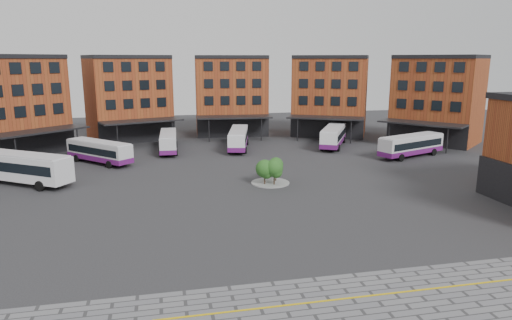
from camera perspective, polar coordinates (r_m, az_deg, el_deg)
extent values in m
plane|color=#28282B|center=(40.78, 3.10, -7.47)|extent=(160.00, 160.00, 0.00)
cube|color=gold|center=(29.45, 14.45, -16.06)|extent=(26.00, 0.15, 0.02)
cube|color=brown|center=(77.22, -28.18, 5.89)|extent=(16.35, 16.13, 14.00)
cube|color=black|center=(73.55, -26.11, 1.89)|extent=(10.00, 9.07, 4.00)
cube|color=black|center=(76.91, -28.75, 11.29)|extent=(16.55, 16.35, 0.60)
cube|color=black|center=(72.56, -26.58, 7.47)|extent=(8.60, 7.77, 8.00)
cube|color=black|center=(71.20, -25.36, 3.29)|extent=(12.61, 11.97, 0.25)
cylinder|color=black|center=(67.88, -27.81, 0.93)|extent=(0.20, 0.20, 4.00)
cylinder|color=black|center=(72.25, -21.38, 2.14)|extent=(0.20, 0.20, 4.00)
cube|color=brown|center=(83.86, -15.67, 7.31)|extent=(15.55, 13.69, 14.00)
cube|color=black|center=(79.80, -14.52, 3.51)|extent=(12.45, 4.71, 4.00)
cube|color=black|center=(83.57, -15.97, 12.30)|extent=(15.65, 13.97, 0.60)
cube|color=black|center=(78.85, -14.76, 8.67)|extent=(10.87, 3.87, 8.00)
cube|color=black|center=(77.29, -14.09, 4.76)|extent=(13.72, 8.39, 0.25)
cylinder|color=black|center=(74.67, -16.94, 2.77)|extent=(0.20, 0.20, 4.00)
cylinder|color=black|center=(77.33, -10.40, 3.43)|extent=(0.20, 0.20, 4.00)
cube|color=brown|center=(87.17, -3.19, 7.93)|extent=(13.67, 10.88, 14.00)
cube|color=black|center=(82.92, -2.86, 4.23)|extent=(13.00, 1.41, 4.00)
cube|color=black|center=(86.89, -3.25, 12.74)|extent=(13.69, 11.18, 0.60)
cube|color=black|center=(82.00, -2.90, 9.19)|extent=(11.42, 0.95, 8.00)
cube|color=black|center=(80.34, -2.72, 5.40)|extent=(13.28, 5.30, 0.25)
cylinder|color=black|center=(78.54, -5.90, 3.71)|extent=(0.20, 0.20, 4.00)
cylinder|color=black|center=(79.39, 0.69, 3.87)|extent=(0.20, 0.20, 4.00)
cube|color=brown|center=(87.03, 9.28, 7.78)|extent=(16.12, 14.81, 14.00)
cube|color=black|center=(82.79, 8.81, 4.08)|extent=(11.81, 6.35, 4.00)
cube|color=black|center=(86.75, 9.45, 12.59)|extent=(16.26, 15.08, 0.60)
cube|color=black|center=(81.86, 8.96, 9.05)|extent=(10.26, 5.33, 8.00)
cube|color=black|center=(80.21, 8.67, 5.26)|extent=(13.58, 9.82, 0.25)
cylinder|color=black|center=(79.34, 5.20, 3.81)|extent=(0.20, 0.20, 4.00)
cylinder|color=black|center=(78.34, 11.79, 3.49)|extent=(0.20, 0.20, 4.00)
cube|color=brown|center=(83.43, 21.74, 6.87)|extent=(16.02, 16.39, 14.00)
cube|color=black|center=(79.40, 20.44, 3.08)|extent=(8.74, 10.28, 4.00)
cube|color=black|center=(83.15, 22.15, 11.87)|extent=(16.25, 16.58, 0.60)
cube|color=black|center=(78.45, 20.80, 8.25)|extent=(7.47, 8.86, 8.00)
cube|color=black|center=(76.91, 20.02, 4.34)|extent=(11.73, 12.79, 0.25)
cylinder|color=black|center=(77.03, 16.27, 3.10)|extent=(0.20, 0.20, 4.00)
cylinder|color=black|center=(74.22, 22.79, 2.28)|extent=(0.20, 0.20, 4.00)
cylinder|color=gray|center=(52.32, 1.80, -2.86)|extent=(4.40, 4.40, 0.12)
cylinder|color=#332114|center=(51.41, 1.09, -2.42)|extent=(0.14, 0.14, 1.36)
sphere|color=#1D571F|center=(51.11, 1.10, -1.09)|extent=(2.05, 2.05, 2.05)
sphere|color=#1D571F|center=(51.11, 1.35, -1.56)|extent=(1.44, 1.44, 1.44)
cylinder|color=#332114|center=(52.90, 2.49, -1.96)|extent=(0.14, 0.14, 1.43)
sphere|color=#1D571F|center=(52.59, 2.50, -0.60)|extent=(1.71, 1.71, 1.71)
sphere|color=#1D571F|center=(52.60, 2.75, -1.08)|extent=(1.20, 1.20, 1.20)
cylinder|color=#332114|center=(51.25, 2.29, -2.42)|extent=(0.14, 0.14, 1.46)
sphere|color=#1D571F|center=(50.93, 2.30, -0.99)|extent=(1.98, 1.98, 1.98)
sphere|color=#1D571F|center=(50.94, 2.55, -1.50)|extent=(1.38, 1.38, 1.38)
cube|color=silver|center=(57.85, -27.26, -0.76)|extent=(12.06, 9.40, 2.81)
cube|color=black|center=(57.81, -27.28, -0.57)|extent=(11.26, 8.89, 1.09)
cube|color=silver|center=(57.57, -27.40, 0.65)|extent=(11.58, 9.02, 0.14)
cylinder|color=black|center=(62.09, -28.59, -1.46)|extent=(1.14, 0.92, 1.15)
cylinder|color=black|center=(54.30, -25.42, -2.96)|extent=(1.14, 0.92, 1.15)
cylinder|color=black|center=(56.20, -23.30, -2.28)|extent=(1.14, 0.92, 1.15)
cube|color=silver|center=(65.51, -19.01, 1.11)|extent=(9.34, 9.53, 2.42)
cube|color=black|center=(65.47, -19.02, 1.26)|extent=(8.78, 8.95, 0.94)
cube|color=silver|center=(65.28, -19.09, 2.20)|extent=(8.97, 9.15, 0.12)
cube|color=black|center=(69.75, -21.69, 1.75)|extent=(1.59, 1.55, 1.09)
cube|color=#601667|center=(65.67, -18.96, 0.37)|extent=(9.40, 9.59, 0.69)
cylinder|color=black|center=(67.83, -21.55, 0.20)|extent=(0.90, 0.92, 0.99)
cylinder|color=black|center=(69.22, -19.88, 0.57)|extent=(0.90, 0.92, 0.99)
cylinder|color=black|center=(62.31, -17.88, -0.55)|extent=(0.90, 0.92, 0.99)
cylinder|color=black|center=(63.82, -16.15, -0.14)|extent=(0.90, 0.92, 0.99)
cube|color=silver|center=(71.12, -10.91, 2.38)|extent=(2.77, 10.58, 2.34)
cube|color=black|center=(71.09, -10.91, 2.51)|extent=(2.80, 9.74, 0.91)
cube|color=silver|center=(70.92, -10.95, 3.35)|extent=(2.66, 10.16, 0.11)
cube|color=black|center=(76.16, -10.86, 3.21)|extent=(2.03, 0.20, 1.05)
cube|color=#601667|center=(71.27, -10.88, 1.72)|extent=(2.81, 10.62, 0.67)
cylinder|color=black|center=(74.67, -11.75, 1.87)|extent=(0.32, 0.96, 0.95)
cylinder|color=black|center=(74.63, -9.92, 1.94)|extent=(0.32, 0.96, 0.95)
cylinder|color=black|center=(68.08, -11.91, 0.85)|extent=(0.32, 0.96, 0.95)
cylinder|color=black|center=(68.03, -9.90, 0.92)|extent=(0.32, 0.96, 0.95)
cube|color=white|center=(71.88, -2.22, 2.79)|extent=(5.02, 11.48, 2.49)
cube|color=black|center=(71.85, -2.22, 2.93)|extent=(4.87, 10.62, 0.97)
cube|color=silver|center=(71.68, -2.23, 3.82)|extent=(4.82, 11.02, 0.12)
cube|color=black|center=(77.26, -1.99, 3.65)|extent=(2.13, 0.61, 1.12)
cube|color=#601667|center=(72.04, -2.21, 2.10)|extent=(5.07, 11.52, 0.71)
cylinder|color=black|center=(75.71, -3.02, 2.28)|extent=(0.53, 1.06, 1.02)
cylinder|color=black|center=(75.57, -1.09, 2.28)|extent=(0.53, 1.06, 1.02)
cylinder|color=black|center=(68.69, -3.44, 1.22)|extent=(0.53, 1.06, 1.02)
cylinder|color=black|center=(68.54, -1.32, 1.22)|extent=(0.53, 1.06, 1.02)
cube|color=white|center=(74.92, 9.67, 3.08)|extent=(7.98, 11.48, 2.60)
cube|color=black|center=(74.89, 9.67, 3.22)|extent=(7.58, 10.69, 1.01)
cube|color=silver|center=(74.71, 9.70, 4.10)|extent=(7.66, 11.02, 0.13)
cube|color=black|center=(80.50, 10.21, 3.88)|extent=(2.03, 1.20, 1.17)
cube|color=#601667|center=(75.07, 9.64, 2.38)|extent=(8.03, 11.53, 0.74)
cylinder|color=black|center=(78.96, 9.04, 2.59)|extent=(0.79, 1.08, 1.06)
cylinder|color=black|center=(78.65, 10.95, 2.47)|extent=(0.79, 1.08, 1.06)
cylinder|color=black|center=(71.70, 8.18, 1.61)|extent=(0.79, 1.08, 1.06)
cylinder|color=black|center=(71.35, 10.29, 1.49)|extent=(0.79, 1.08, 1.06)
cube|color=silver|center=(69.79, 18.83, 1.85)|extent=(11.45, 6.49, 2.51)
cube|color=black|center=(69.76, 18.84, 1.99)|extent=(10.63, 6.21, 0.97)
cube|color=silver|center=(69.58, 18.91, 2.91)|extent=(10.99, 6.23, 0.12)
cube|color=black|center=(74.17, 21.50, 2.42)|extent=(0.90, 2.08, 1.13)
cube|color=#601667|center=(69.96, 18.78, 1.13)|extent=(11.50, 6.54, 0.72)
cylinder|color=black|center=(73.62, 19.72, 1.27)|extent=(1.07, 0.66, 1.03)
cylinder|color=black|center=(72.15, 21.33, 0.93)|extent=(1.07, 0.66, 1.03)
cylinder|color=black|center=(68.07, 16.03, 0.65)|extent=(1.07, 0.66, 1.03)
cylinder|color=black|center=(66.47, 17.70, 0.27)|extent=(1.07, 0.66, 1.03)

